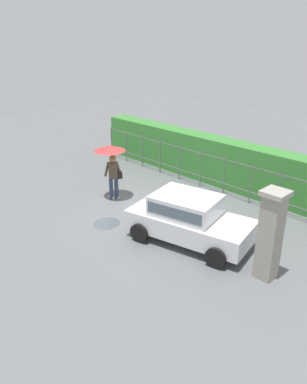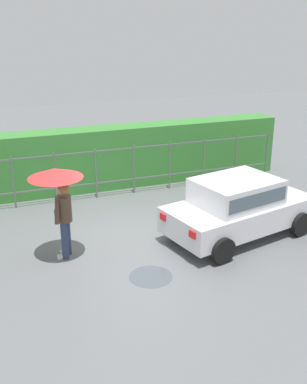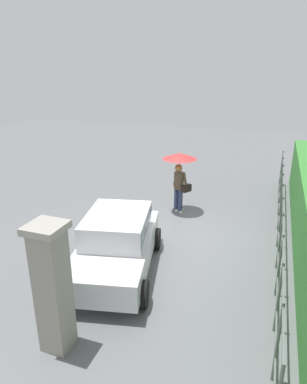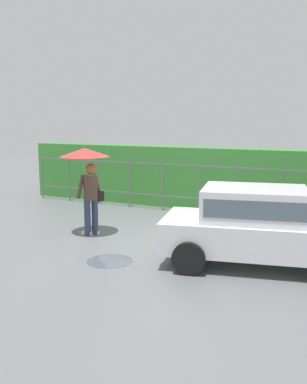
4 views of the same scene
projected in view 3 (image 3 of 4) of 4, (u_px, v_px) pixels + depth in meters
The scene contains 6 objects.
ground_plane at pixel (171, 235), 10.33m from camera, with size 40.00×40.00×0.00m, color slate.
car at pixel (117, 241), 8.29m from camera, with size 3.97×2.50×1.48m.
pedestrian at pixel (180, 167), 11.57m from camera, with size 1.16×1.16×2.08m.
gate_pillar at pixel (53, 287), 5.80m from camera, with size 0.60×0.60×2.42m.
fence_section at pixel (280, 220), 9.39m from camera, with size 11.75×0.05×1.50m.
puddle_near at pixel (122, 222), 11.23m from camera, with size 0.90×0.90×0.00m, color #4C545B.
Camera 3 is at (8.91, 2.64, 4.73)m, focal length 31.97 mm.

